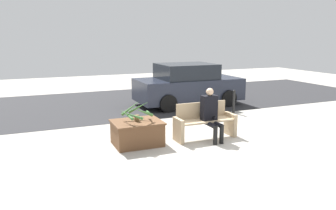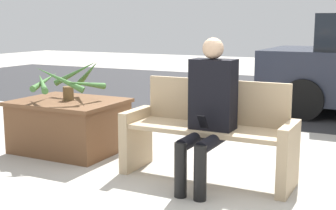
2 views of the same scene
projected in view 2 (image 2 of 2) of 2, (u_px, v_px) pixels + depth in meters
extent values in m
plane|color=#ADA89E|center=(217.00, 193.00, 3.92)|extent=(30.00, 30.00, 0.00)
cube|color=#2D2D30|center=(323.00, 98.00, 8.83)|extent=(20.00, 6.00, 0.01)
cube|color=tan|center=(136.00, 139.00, 4.56)|extent=(0.09, 0.50, 0.58)
cube|color=tan|center=(288.00, 158.00, 3.90)|extent=(0.09, 0.50, 0.58)
cube|color=tan|center=(207.00, 129.00, 4.20)|extent=(1.39, 0.46, 0.04)
cube|color=tan|center=(216.00, 101.00, 4.36)|extent=(1.39, 0.04, 0.41)
cube|color=black|center=(213.00, 94.00, 4.08)|extent=(0.38, 0.22, 0.62)
sphere|color=tan|center=(213.00, 48.00, 3.99)|extent=(0.18, 0.18, 0.18)
cylinder|color=black|center=(193.00, 140.00, 3.97)|extent=(0.11, 0.48, 0.11)
cylinder|color=black|center=(212.00, 142.00, 3.89)|extent=(0.11, 0.48, 0.11)
cylinder|color=black|center=(181.00, 170.00, 3.79)|extent=(0.10, 0.10, 0.46)
cylinder|color=black|center=(200.00, 173.00, 3.72)|extent=(0.10, 0.10, 0.46)
cube|color=black|center=(203.00, 122.00, 3.91)|extent=(0.07, 0.09, 0.12)
cube|color=brown|center=(70.00, 126.00, 5.17)|extent=(1.09, 0.85, 0.57)
cube|color=brown|center=(69.00, 102.00, 5.12)|extent=(1.14, 0.90, 0.04)
cylinder|color=brown|center=(68.00, 93.00, 5.11)|extent=(0.12, 0.12, 0.15)
cone|color=#427538|center=(85.00, 84.00, 4.91)|extent=(0.19, 0.56, 0.17)
cone|color=#427538|center=(88.00, 73.00, 5.20)|extent=(0.49, 0.32, 0.34)
cone|color=#427538|center=(76.00, 72.00, 5.31)|extent=(0.53, 0.22, 0.32)
cone|color=#427538|center=(45.00, 81.00, 5.15)|extent=(0.20, 0.56, 0.18)
cone|color=#427538|center=(42.00, 82.00, 4.99)|extent=(0.46, 0.43, 0.18)
cone|color=#427538|center=(59.00, 79.00, 4.82)|extent=(0.53, 0.24, 0.30)
cylinder|color=black|center=(303.00, 100.00, 6.76)|extent=(0.61, 0.18, 0.61)
cylinder|color=black|center=(323.00, 85.00, 8.34)|extent=(0.61, 0.18, 0.61)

